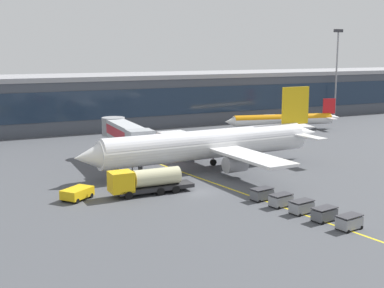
{
  "coord_description": "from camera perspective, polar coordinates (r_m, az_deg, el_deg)",
  "views": [
    {
      "loc": [
        -29.05,
        -57.43,
        17.75
      ],
      "look_at": [
        3.68,
        8.82,
        4.5
      ],
      "focal_mm": 48.96,
      "sensor_mm": 36.0,
      "label": 1
    }
  ],
  "objects": [
    {
      "name": "ground_plane",
      "position": [
        66.76,
        0.52,
        -5.25
      ],
      "size": [
        700.0,
        700.0,
        0.0
      ],
      "primitive_type": "plane",
      "color": "#47494F"
    },
    {
      "name": "apron_lead_in_line",
      "position": [
        70.4,
        2.9,
        -4.45
      ],
      "size": [
        10.94,
        79.33,
        0.01
      ],
      "primitive_type": "cube",
      "rotation": [
        0.0,
        0.0,
        0.13
      ],
      "color": "yellow",
      "rests_on": "ground_plane"
    },
    {
      "name": "terminal_building",
      "position": [
        128.12,
        -6.28,
        4.89
      ],
      "size": [
        194.88,
        20.59,
        12.17
      ],
      "color": "#424751",
      "rests_on": "ground_plane"
    },
    {
      "name": "main_airliner",
      "position": [
        78.72,
        1.93,
        0.0
      ],
      "size": [
        41.88,
        32.99,
        11.9
      ],
      "color": "white",
      "rests_on": "ground_plane"
    },
    {
      "name": "jet_bridge",
      "position": [
        83.38,
        -7.35,
        1.18
      ],
      "size": [
        4.66,
        18.56,
        6.55
      ],
      "color": "#B2B7BC",
      "rests_on": "ground_plane"
    },
    {
      "name": "fuel_tanker",
      "position": [
        65.47,
        -5.05,
        -4.02
      ],
      "size": [
        10.81,
        2.75,
        3.25
      ],
      "color": "#232326",
      "rests_on": "ground_plane"
    },
    {
      "name": "pushback_tug",
      "position": [
        64.68,
        -12.44,
        -5.23
      ],
      "size": [
        4.42,
        4.12,
        1.4
      ],
      "color": "yellow",
      "rests_on": "ground_plane"
    },
    {
      "name": "baggage_cart_0",
      "position": [
        55.38,
        16.76,
        -8.12
      ],
      "size": [
        2.86,
        1.99,
        1.48
      ],
      "color": "gray",
      "rests_on": "ground_plane"
    },
    {
      "name": "baggage_cart_1",
      "position": [
        57.28,
        14.22,
        -7.38
      ],
      "size": [
        2.86,
        1.99,
        1.48
      ],
      "color": "#595B60",
      "rests_on": "ground_plane"
    },
    {
      "name": "baggage_cart_2",
      "position": [
        59.29,
        11.86,
        -6.68
      ],
      "size": [
        2.86,
        1.99,
        1.48
      ],
      "color": "gray",
      "rests_on": "ground_plane"
    },
    {
      "name": "baggage_cart_3",
      "position": [
        61.4,
        9.66,
        -6.02
      ],
      "size": [
        2.86,
        1.99,
        1.48
      ],
      "color": "gray",
      "rests_on": "ground_plane"
    },
    {
      "name": "baggage_cart_4",
      "position": [
        63.61,
        7.61,
        -5.4
      ],
      "size": [
        2.86,
        1.99,
        1.48
      ],
      "color": "#595B60",
      "rests_on": "ground_plane"
    },
    {
      "name": "commuter_jet_near",
      "position": [
        119.63,
        9.97,
        2.63
      ],
      "size": [
        27.37,
        22.03,
        6.93
      ],
      "color": "white",
      "rests_on": "ground_plane"
    },
    {
      "name": "apron_light_mast_1",
      "position": [
        144.45,
        15.49,
        8.15
      ],
      "size": [
        2.8,
        0.5,
        23.19
      ],
      "color": "gray",
      "rests_on": "ground_plane"
    }
  ]
}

